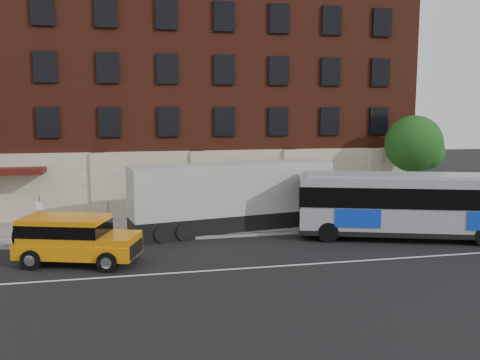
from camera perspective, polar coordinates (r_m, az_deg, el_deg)
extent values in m
plane|color=black|center=(21.62, -0.44, -10.19)|extent=(120.00, 120.00, 0.00)
cube|color=gray|center=(30.17, -3.95, -4.92)|extent=(60.00, 6.00, 0.15)
cube|color=gray|center=(27.28, -3.03, -6.26)|extent=(60.00, 0.25, 0.15)
cube|color=silver|center=(22.08, -0.71, -9.79)|extent=(60.00, 0.12, 0.01)
cube|color=#562114|center=(37.40, -5.85, 9.17)|extent=(30.00, 10.00, 15.00)
cube|color=beige|center=(32.58, -4.71, -0.28)|extent=(30.00, 0.35, 4.00)
cube|color=#43110C|center=(32.06, -24.40, 0.92)|extent=(4.20, 2.20, 0.30)
cube|color=beige|center=(32.26, -15.31, -0.60)|extent=(0.90, 0.55, 4.00)
cube|color=beige|center=(32.48, -4.68, -0.30)|extent=(0.90, 0.55, 4.00)
cube|color=beige|center=(33.79, 5.46, -0.01)|extent=(0.90, 0.55, 4.00)
cube|color=beige|center=(36.05, 14.58, 0.26)|extent=(0.90, 0.55, 4.00)
cube|color=black|center=(32.40, -20.41, 5.97)|extent=(1.30, 0.20, 1.80)
cube|color=black|center=(32.09, -14.18, 6.20)|extent=(1.30, 0.20, 1.80)
cube|color=black|center=(32.17, -7.91, 6.37)|extent=(1.30, 0.20, 1.80)
cube|color=black|center=(32.62, -1.73, 6.45)|extent=(1.30, 0.20, 1.80)
cube|color=black|center=(33.44, 4.22, 6.46)|extent=(1.30, 0.20, 1.80)
cube|color=black|center=(34.59, 9.82, 6.41)|extent=(1.30, 0.20, 1.80)
cube|color=black|center=(36.05, 15.02, 6.31)|extent=(1.30, 0.20, 1.80)
cube|color=black|center=(32.49, -20.68, 11.62)|extent=(1.30, 0.20, 1.80)
cube|color=black|center=(32.19, -14.37, 11.91)|extent=(1.30, 0.20, 1.80)
cube|color=black|center=(32.26, -8.01, 12.06)|extent=(1.30, 0.20, 1.80)
cube|color=black|center=(32.72, -1.75, 12.06)|extent=(1.30, 0.20, 1.80)
cube|color=black|center=(33.53, 4.27, 11.94)|extent=(1.30, 0.20, 1.80)
cube|color=black|center=(34.68, 9.94, 11.70)|extent=(1.30, 0.20, 1.80)
cube|color=black|center=(36.13, 15.20, 11.38)|extent=(1.30, 0.20, 1.80)
cube|color=black|center=(32.90, -20.95, 17.18)|extent=(1.30, 0.20, 1.80)
cube|color=black|center=(32.60, -14.57, 17.52)|extent=(1.30, 0.20, 1.80)
cube|color=black|center=(32.67, -8.12, 17.66)|extent=(1.30, 0.20, 1.80)
cube|color=black|center=(33.12, -1.77, 17.59)|extent=(1.30, 0.20, 1.80)
cube|color=black|center=(33.92, 4.33, 17.34)|extent=(1.30, 0.20, 1.80)
cube|color=black|center=(35.06, 10.07, 16.92)|extent=(1.30, 0.20, 1.80)
cube|color=black|center=(36.50, 15.38, 16.40)|extent=(1.30, 0.20, 1.80)
cube|color=black|center=(32.91, -23.13, -1.50)|extent=(2.60, 0.15, 2.80)
cube|color=black|center=(32.30, -12.62, -1.23)|extent=(2.60, 0.15, 2.80)
cube|color=black|center=(32.80, -2.08, -0.91)|extent=(2.60, 0.15, 2.80)
cube|color=black|center=(34.35, 7.82, -0.59)|extent=(2.60, 0.15, 2.80)
cylinder|color=slate|center=(27.23, -21.12, -4.26)|extent=(0.07, 0.07, 2.50)
cube|color=white|center=(26.94, -21.25, -2.66)|extent=(0.30, 0.03, 0.40)
cube|color=white|center=(27.03, -21.20, -3.70)|extent=(0.30, 0.03, 0.35)
cylinder|color=#3A271D|center=(34.88, 18.42, -0.95)|extent=(0.32, 0.32, 3.00)
sphere|color=#153E11|center=(34.59, 18.62, 3.80)|extent=(3.60, 3.60, 3.60)
sphere|color=#153E11|center=(34.65, 19.92, 2.92)|extent=(2.20, 2.20, 2.20)
sphere|color=#153E11|center=(34.66, 17.40, 3.20)|extent=(2.00, 2.00, 2.00)
cube|color=#92939C|center=(28.27, 19.23, -2.56)|extent=(12.51, 6.35, 2.93)
cube|color=black|center=(28.54, 19.11, -5.26)|extent=(12.57, 6.41, 0.26)
cube|color=#92939C|center=(28.06, 19.37, 0.49)|extent=(11.83, 5.86, 0.12)
cube|color=black|center=(28.19, 19.28, -1.59)|extent=(12.61, 6.45, 1.03)
cube|color=#0C34C2|center=(26.53, 12.86, -4.16)|extent=(2.16, 0.76, 0.92)
cube|color=#0C34C2|center=(30.44, 24.31, -3.15)|extent=(2.16, 0.76, 0.92)
cylinder|color=black|center=(26.72, 9.70, -5.69)|extent=(1.07, 0.62, 1.03)
cylinder|color=black|center=(28.98, 9.43, -4.63)|extent=(1.07, 0.62, 1.03)
cylinder|color=black|center=(30.38, 23.95, -4.63)|extent=(1.07, 0.62, 1.03)
cube|color=orange|center=(23.73, -17.34, -7.19)|extent=(5.51, 3.60, 0.64)
cube|color=orange|center=(23.76, -18.73, -5.11)|extent=(3.98, 3.06, 1.06)
cube|color=black|center=(23.75, -18.73, -4.99)|extent=(4.03, 3.12, 0.53)
cube|color=orange|center=(22.99, -13.34, -6.29)|extent=(2.14, 2.41, 0.32)
cube|color=black|center=(22.84, -11.35, -7.42)|extent=(0.59, 1.64, 0.58)
cylinder|color=black|center=(24.79, -23.19, -5.69)|extent=(0.47, 0.84, 0.81)
cylinder|color=black|center=(22.27, -14.43, -8.76)|extent=(0.90, 0.55, 0.85)
cylinder|color=silver|center=(22.27, -14.43, -8.76)|extent=(0.54, 0.45, 0.47)
cylinder|color=black|center=(24.16, -12.72, -7.41)|extent=(0.90, 0.55, 0.85)
cylinder|color=silver|center=(24.16, -12.72, -7.41)|extent=(0.54, 0.45, 0.47)
cylinder|color=black|center=(23.59, -22.04, -8.16)|extent=(0.90, 0.55, 0.85)
cylinder|color=silver|center=(23.59, -22.04, -8.16)|extent=(0.54, 0.45, 0.47)
cylinder|color=black|center=(25.38, -19.85, -6.96)|extent=(0.90, 0.55, 0.85)
cylinder|color=silver|center=(25.38, -19.85, -6.96)|extent=(0.54, 0.45, 0.47)
cube|color=black|center=(28.79, -0.77, -4.60)|extent=(11.52, 4.19, 1.04)
cube|color=#B9BAB5|center=(28.45, -0.78, -0.90)|extent=(11.53, 4.22, 2.73)
cylinder|color=black|center=(26.55, -8.49, -5.84)|extent=(0.97, 0.42, 0.94)
cylinder|color=black|center=(28.60, -9.53, -4.89)|extent=(0.97, 0.42, 0.94)
cylinder|color=black|center=(26.83, -6.13, -5.66)|extent=(0.97, 0.42, 0.94)
cylinder|color=black|center=(28.86, -7.33, -4.73)|extent=(0.97, 0.42, 0.94)
cylinder|color=black|center=(29.11, 5.74, -4.60)|extent=(0.97, 0.42, 0.94)
cylinder|color=black|center=(31.00, 3.86, -3.83)|extent=(0.97, 0.42, 0.94)
cylinder|color=black|center=(29.65, 7.67, -4.41)|extent=(0.97, 0.42, 0.94)
cylinder|color=black|center=(31.50, 5.71, -3.66)|extent=(0.97, 0.42, 0.94)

